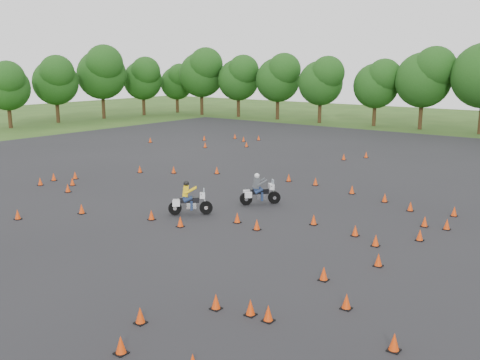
{
  "coord_description": "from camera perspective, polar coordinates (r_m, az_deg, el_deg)",
  "views": [
    {
      "loc": [
        16.02,
        -17.04,
        6.97
      ],
      "look_at": [
        0.0,
        4.0,
        1.2
      ],
      "focal_mm": 40.0,
      "sensor_mm": 36.0,
      "label": 1
    }
  ],
  "objects": [
    {
      "name": "rider_yellow",
      "position": [
        25.14,
        -5.32,
        -1.93
      ],
      "size": [
        1.99,
        1.85,
        1.61
      ],
      "primitive_type": null,
      "rotation": [
        0.0,
        0.0,
        0.72
      ],
      "color": "yellow",
      "rests_on": "ground"
    },
    {
      "name": "traffic_cones",
      "position": [
        28.47,
        3.06,
        -1.41
      ],
      "size": [
        35.97,
        32.81,
        0.45
      ],
      "color": "#E83F09",
      "rests_on": "asphalt_pad"
    },
    {
      "name": "treeline",
      "position": [
        53.87,
        23.91,
        8.72
      ],
      "size": [
        87.07,
        32.27,
        10.97
      ],
      "color": "#1A4413",
      "rests_on": "ground"
    },
    {
      "name": "ground",
      "position": [
        24.41,
        -5.71,
        -4.35
      ],
      "size": [
        140.0,
        140.0,
        0.0
      ],
      "primitive_type": "plane",
      "color": "#2D5119",
      "rests_on": "ground"
    },
    {
      "name": "asphalt_pad",
      "position": [
        28.91,
        2.4,
        -1.64
      ],
      "size": [
        62.0,
        62.0,
        0.0
      ],
      "primitive_type": "plane",
      "color": "black",
      "rests_on": "ground"
    },
    {
      "name": "rider_grey",
      "position": [
        26.91,
        2.17,
        -0.93
      ],
      "size": [
        1.87,
        1.99,
        1.61
      ],
      "primitive_type": null,
      "rotation": [
        0.0,
        0.0,
        0.85
      ],
      "color": "#44484D",
      "rests_on": "ground"
    }
  ]
}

